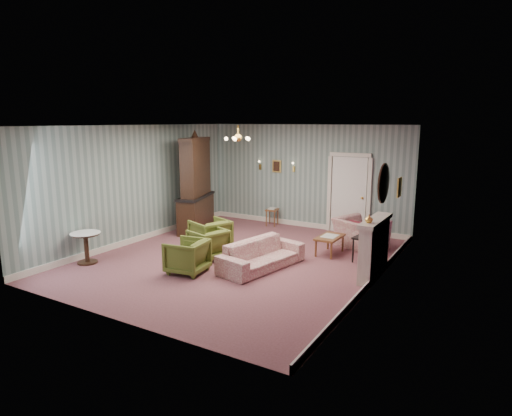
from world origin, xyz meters
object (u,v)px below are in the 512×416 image
Objects in this scene: wingback_chair at (361,228)px; side_table_black at (363,250)px; olive_chair_a at (187,255)px; olive_chair_b at (208,242)px; sofa_chintz at (262,250)px; dresser at (195,182)px; coffee_table at (330,245)px; olive_chair_c at (210,233)px; fireplace at (374,248)px; pedestal_table at (86,248)px.

wingback_chair is 1.94× the size of side_table_black.
olive_chair_b is at bearing -177.73° from olive_chair_a.
dresser is at bearing 71.45° from sofa_chintz.
olive_chair_b is 2.80m from dresser.
dresser is at bearing -119.24° from olive_chair_b.
olive_chair_a is at bearing -127.38° from coffee_table.
side_table_black is (3.37, 0.90, -0.12)m from olive_chair_c.
olive_chair_a is at bearing 78.88° from wingback_chair.
olive_chair_c is 0.97× the size of coffee_table.
sofa_chintz is at bearing 94.66° from olive_chair_c.
dresser reaches higher than wingback_chair.
sofa_chintz is at bearing -117.86° from coffee_table.
wingback_chair is (2.46, 3.48, 0.10)m from olive_chair_a.
fireplace is (3.28, 1.66, 0.21)m from olive_chair_a.
olive_chair_c reaches higher than pedestal_table.
dresser is at bearing 32.24° from wingback_chair.
olive_chair_a is 1.32× the size of side_table_black.
sofa_chintz is at bearing -48.11° from dresser.
olive_chair_a is 0.90× the size of coffee_table.
dresser reaches higher than fireplace.
wingback_chair is at bearing 136.48° from olive_chair_a.
olive_chair_b is at bearing 67.88° from wingback_chair.
olive_chair_c is 3.49m from side_table_black.
olive_chair_c is 2.73m from pedestal_table.
olive_chair_a is at bearing 142.93° from sofa_chintz.
olive_chair_c is at bearing -177.64° from fireplace.
olive_chair_c reaches higher than olive_chair_b.
wingback_chair is 1.16m from side_table_black.
dresser reaches higher than olive_chair_a.
dresser is 4.17m from coffee_table.
side_table_black is at bearing 132.57° from olive_chair_b.
side_table_black is at bearing 30.90° from pedestal_table.
olive_chair_c reaches higher than sofa_chintz.
sofa_chintz is at bearing 108.90° from olive_chair_b.
side_table_black is 5.91m from pedestal_table.
pedestal_table is (-2.23, -0.63, -0.03)m from olive_chair_a.
olive_chair_c is 0.41× the size of sofa_chintz.
wingback_chair reaches higher than olive_chair_a.
olive_chair_a is at bearing -139.72° from side_table_black.
olive_chair_c is at bearing -168.90° from olive_chair_a.
fireplace is at bearing 118.47° from olive_chair_b.
wingback_chair reaches higher than pedestal_table.
olive_chair_b is at bearing -154.31° from side_table_black.
fireplace is at bearing -59.31° from side_table_black.
dresser is 4.81× the size of side_table_black.
olive_chair_a is 0.92× the size of olive_chair_c.
olive_chair_c is 3.58m from wingback_chair.
olive_chair_b reaches higher than coffee_table.
olive_chair_c is 2.78m from coffee_table.
sofa_chintz is 2.38× the size of coffee_table.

